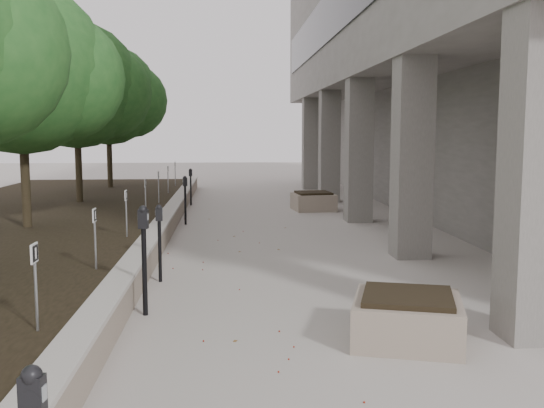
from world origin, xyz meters
name	(u,v)px	position (x,y,z in m)	size (l,w,h in m)	color
ground	(258,378)	(0.00, 0.00, 0.00)	(90.00, 90.00, 0.00)	#ABA59E
retaining_wall	(165,225)	(-1.82, 9.00, 0.25)	(0.39, 26.00, 0.50)	#A0907F
planting_bed	(12,229)	(-5.50, 9.00, 0.20)	(7.00, 26.00, 0.40)	black
crabapple_tree_3	(22,105)	(-4.80, 8.00, 3.12)	(4.60, 4.00, 5.44)	#225721
crabapple_tree_4	(77,112)	(-4.80, 13.00, 3.12)	(4.60, 4.00, 5.44)	#225721
crabapple_tree_5	(108,116)	(-4.80, 18.00, 3.12)	(4.60, 4.00, 5.44)	#225721
parking_sign_2	(36,287)	(-2.35, 0.50, 0.88)	(0.04, 0.22, 0.96)	black
parking_sign_3	(95,239)	(-2.35, 3.50, 0.88)	(0.04, 0.22, 0.96)	black
parking_sign_4	(126,213)	(-2.35, 6.50, 0.88)	(0.04, 0.22, 0.96)	black
parking_sign_5	(146,198)	(-2.35, 9.50, 0.88)	(0.04, 0.22, 0.96)	black
parking_sign_6	(159,187)	(-2.35, 12.50, 0.88)	(0.04, 0.22, 0.96)	black
parking_sign_7	(168,179)	(-2.35, 15.50, 0.88)	(0.04, 0.22, 0.96)	black
parking_sign_8	(175,174)	(-2.35, 18.50, 0.88)	(0.04, 0.22, 0.96)	black
parking_meter_2	(144,261)	(-1.44, 2.32, 0.77)	(0.15, 0.11, 1.54)	black
parking_meter_3	(160,243)	(-1.44, 4.24, 0.66)	(0.13, 0.09, 1.32)	black
parking_meter_4	(185,200)	(-1.44, 10.75, 0.67)	(0.13, 0.09, 1.34)	black
parking_meter_5	(191,187)	(-1.55, 15.21, 0.64)	(0.13, 0.09, 1.28)	black
planter_front	(407,318)	(1.87, 1.00, 0.30)	(1.27, 1.27, 0.59)	#A0907F
planter_back	(313,201)	(2.49, 13.60, 0.30)	(1.28, 1.28, 0.60)	#A0907F
berry_scatter	(239,270)	(-0.10, 5.00, 0.01)	(3.30, 14.10, 0.02)	maroon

